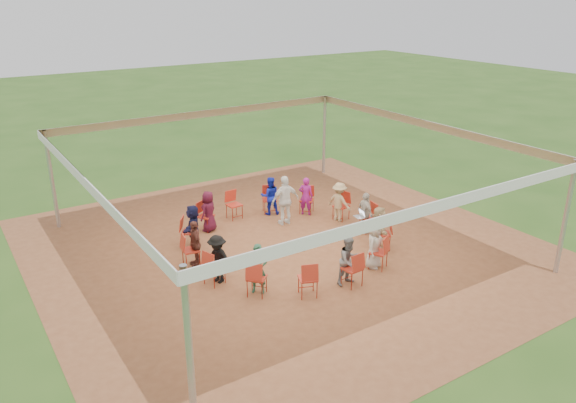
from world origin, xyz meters
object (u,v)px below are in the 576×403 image
chair_11 (352,269)px  person_seated_1 (339,202)px  chair_4 (234,205)px  chair_12 (378,252)px  chair_8 (214,267)px  person_seated_0 (365,213)px  chair_5 (206,216)px  chair_13 (383,234)px  chair_1 (341,206)px  person_seated_11 (379,228)px  chair_9 (257,278)px  person_seated_7 (217,259)px  person_seated_6 (195,243)px  standing_person (285,200)px  chair_7 (191,250)px  person_seated_4 (209,211)px  person_seated_8 (258,269)px  laptop (361,215)px  person_seated_5 (193,226)px  person_seated_10 (374,245)px  cable_coil (300,249)px  person_seated_2 (306,196)px  person_seated_3 (270,196)px  chair_6 (189,232)px  chair_3 (269,200)px  chair_10 (308,279)px  chair_2 (307,200)px  person_seated_9 (349,261)px  chair_0 (368,218)px

chair_11 → person_seated_1: person_seated_1 is taller
chair_4 → chair_12: 5.25m
chair_8 → person_seated_0: 5.13m
chair_5 → person_seated_1: (3.80, -1.59, 0.18)m
chair_13 → chair_11: bearing=154.3°
chair_1 → person_seated_11: size_ratio=0.73×
chair_9 → person_seated_7: 1.19m
person_seated_6 → standing_person: (3.45, 1.04, 0.15)m
chair_9 → chair_13: (4.20, 0.30, 0.00)m
chair_1 → chair_8: size_ratio=1.00×
chair_7 → person_seated_4: bearing=151.6°
person_seated_8 → laptop: size_ratio=3.48×
chair_8 → person_seated_6: (0.03, 1.18, 0.18)m
person_seated_5 → laptop: 4.85m
person_seated_10 → person_seated_7: bearing=128.6°
person_seated_7 → chair_8: bearing=-90.0°
person_seated_10 → cable_coil: 2.24m
chair_13 → person_seated_11: 0.21m
chair_5 → person_seated_11: size_ratio=0.73×
chair_12 → laptop: size_ratio=2.52×
person_seated_5 → chair_13: bearing=90.0°
chair_8 → chair_12: same height
person_seated_5 → person_seated_8: 3.20m
person_seated_2 → chair_4: bearing=23.0°
chair_1 → cable_coil: (-2.31, -1.12, -0.43)m
chair_5 → person_seated_8: 4.12m
chair_1 → person_seated_3: bearing=28.4°
person_seated_5 → person_seated_6: 1.14m
person_seated_2 → chair_6: bearing=50.4°
person_seated_1 → chair_3: bearing=23.0°
person_seated_8 → laptop: 4.49m
chair_12 → person_seated_0: 2.29m
chair_7 → person_seated_8: (0.77, -2.15, 0.18)m
chair_6 → person_seated_11: bearing=90.0°
chair_10 → standing_person: 4.38m
person_seated_5 → person_seated_11: (4.24, -2.91, 0.00)m
chair_2 → chair_4: bearing=25.7°
person_seated_5 → chair_2: bearing=129.6°
chair_6 → chair_7: same height
chair_9 → chair_13: same height
chair_4 → chair_11: bearing=90.0°
person_seated_2 → person_seated_6: (-4.43, -1.35, 0.00)m
person_seated_9 → person_seated_10: 1.14m
chair_10 → cable_coil: chair_10 is taller
chair_4 → chair_5: same height
chair_3 → chair_4: (-1.18, 0.18, 0.00)m
chair_0 → chair_1: size_ratio=1.00×
person_seated_10 → person_seated_8: bearing=141.4°
chair_8 → person_seated_8: 1.19m
chair_8 → person_seated_9: bearing=40.2°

